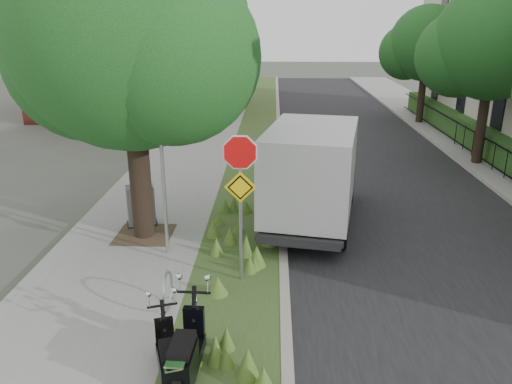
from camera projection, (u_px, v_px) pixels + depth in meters
ground at (310, 300)px, 9.90m from camera, size 120.00×120.00×0.00m
sidewalk_near at (184, 161)px, 19.47m from camera, size 3.50×60.00×0.12m
verge at (254, 162)px, 19.38m from camera, size 2.00×60.00×0.12m
kerb_near at (280, 162)px, 19.34m from camera, size 0.20×60.00×0.13m
road at (370, 164)px, 19.25m from camera, size 7.00×60.00×0.01m
kerb_far at (462, 163)px, 19.11m from camera, size 0.20×60.00×0.13m
footpath_far at (507, 164)px, 19.05m from camera, size 3.20×60.00×0.12m
street_tree_main at (127, 42)px, 11.17m from camera, size 6.21×5.54×7.66m
bare_post at (163, 171)px, 11.02m from camera, size 0.08×0.08×4.00m
bike_hoop at (167, 292)px, 9.26m from camera, size 0.06×0.78×0.77m
sign_assembly at (240, 179)px, 9.74m from camera, size 0.94×0.08×3.22m
fence_far at (483, 148)px, 18.89m from camera, size 0.04×24.00×1.00m
hedge_far at (502, 148)px, 18.86m from camera, size 1.00×24.00×1.10m
brick_building at (128, 39)px, 29.62m from camera, size 9.40×10.40×8.30m
far_tree_b at (491, 47)px, 17.73m from camera, size 4.83×4.31×6.56m
far_tree_c at (425, 47)px, 25.42m from camera, size 4.37×3.89×5.93m
scooter_near at (170, 365)px, 7.31m from camera, size 0.65×1.53×0.75m
scooter_far at (185, 361)px, 7.32m from camera, size 0.42×1.81×0.86m
box_truck at (313, 169)px, 13.19m from camera, size 2.95×5.46×2.34m
utility_cabinet at (141, 206)px, 13.14m from camera, size 0.92×0.76×1.06m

